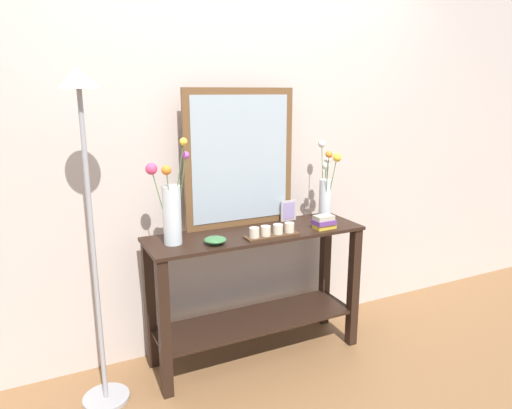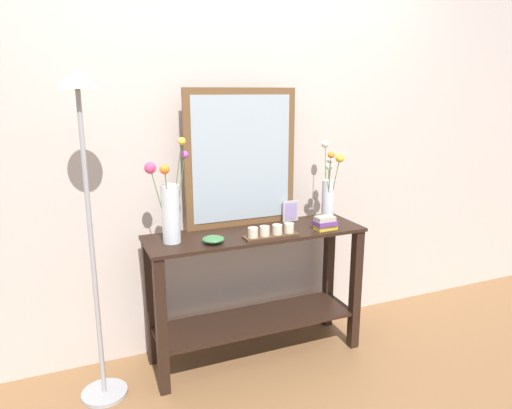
# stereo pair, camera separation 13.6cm
# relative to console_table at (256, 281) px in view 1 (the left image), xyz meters

# --- Properties ---
(ground_plane) EXTENTS (7.00, 6.00, 0.02)m
(ground_plane) POSITION_rel_console_table_xyz_m (0.00, 0.00, -0.50)
(ground_plane) COLOR brown
(wall_back) EXTENTS (6.40, 0.08, 2.70)m
(wall_back) POSITION_rel_console_table_xyz_m (0.00, 0.32, 0.86)
(wall_back) COLOR beige
(wall_back) RESTS_ON ground
(console_table) EXTENTS (1.28, 0.39, 0.79)m
(console_table) POSITION_rel_console_table_xyz_m (0.00, 0.00, 0.00)
(console_table) COLOR black
(console_table) RESTS_ON ground
(mirror_leaning) EXTENTS (0.69, 0.03, 0.82)m
(mirror_leaning) POSITION_rel_console_table_xyz_m (-0.02, 0.16, 0.71)
(mirror_leaning) COLOR brown
(mirror_leaning) RESTS_ON console_table
(tall_vase_left) EXTENTS (0.23, 0.12, 0.57)m
(tall_vase_left) POSITION_rel_console_table_xyz_m (-0.50, -0.00, 0.50)
(tall_vase_left) COLOR silver
(tall_vase_left) RESTS_ON console_table
(vase_right) EXTENTS (0.13, 0.21, 0.49)m
(vase_right) POSITION_rel_console_table_xyz_m (0.52, 0.06, 0.50)
(vase_right) COLOR silver
(vase_right) RESTS_ON console_table
(candle_tray) EXTENTS (0.32, 0.09, 0.07)m
(candle_tray) POSITION_rel_console_table_xyz_m (0.04, -0.12, 0.33)
(candle_tray) COLOR #472D1C
(candle_tray) RESTS_ON console_table
(picture_frame_small) EXTENTS (0.11, 0.01, 0.13)m
(picture_frame_small) POSITION_rel_console_table_xyz_m (0.29, 0.13, 0.37)
(picture_frame_small) COLOR #B7B2AD
(picture_frame_small) RESTS_ON console_table
(decorative_bowl) EXTENTS (0.12, 0.12, 0.04)m
(decorative_bowl) POSITION_rel_console_table_xyz_m (-0.29, -0.10, 0.33)
(decorative_bowl) COLOR #38703D
(decorative_bowl) RESTS_ON console_table
(book_stack) EXTENTS (0.13, 0.09, 0.08)m
(book_stack) POSITION_rel_console_table_xyz_m (0.39, -0.12, 0.35)
(book_stack) COLOR gold
(book_stack) RESTS_ON console_table
(floor_lamp) EXTENTS (0.24, 0.24, 1.70)m
(floor_lamp) POSITION_rel_console_table_xyz_m (-0.91, -0.05, 0.66)
(floor_lamp) COLOR #9E9EA3
(floor_lamp) RESTS_ON ground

